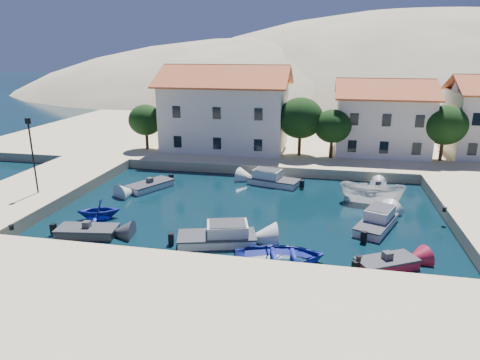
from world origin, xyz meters
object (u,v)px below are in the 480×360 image
Objects in this scene: lamppost at (32,149)px; building_mid at (382,116)px; rowboat_south at (280,263)px; boat_east at (371,204)px; cabin_cruiser_east at (376,223)px; cabin_cruiser_south at (217,237)px; building_left at (226,106)px.

building_mid is at bearing 35.45° from lamppost.
boat_east is (6.39, 11.83, 0.00)m from rowboat_south.
cabin_cruiser_east is at bearing -57.19° from rowboat_south.
rowboat_south is at bearing -39.08° from cabin_cruiser_south.
lamppost is at bearing -119.90° from building_left.
cabin_cruiser_south is 14.68m from boat_east.
building_mid is at bearing -30.68° from rowboat_south.
lamppost is at bearing 112.47° from boat_east.
lamppost is 27.59m from cabin_cruiser_east.
cabin_cruiser_south is 11.67m from cabin_cruiser_east.
rowboat_south is (-8.52, -27.40, -5.22)m from building_mid.
boat_east reaches higher than rowboat_south.
building_mid reaches higher than lamppost.
building_left is at bearing -176.82° from building_mid.
cabin_cruiser_east is (15.75, -19.85, -5.46)m from building_left.
building_mid is at bearing 3.44° from boat_east.
building_left is at bearing 60.10° from lamppost.
building_left reaches higher than building_mid.
building_mid is 36.21m from lamppost.
building_left is 2.63× the size of cabin_cruiser_south.
building_left is 25.92m from cabin_cruiser_east.
building_mid is 28.96m from cabin_cruiser_south.
building_left is 23.10m from lamppost.
cabin_cruiser_east is at bearing -51.56° from building_left.
cabin_cruiser_east is at bearing 0.32° from lamppost.
building_left reaches higher than boat_east.
cabin_cruiser_south is at bearing 143.66° from boat_east.
building_left is at bearing 86.07° from cabin_cruiser_south.
cabin_cruiser_east reaches higher than boat_east.
boat_east is at bearing 21.29° from cabin_cruiser_east.
boat_east is (10.83, 9.89, -0.48)m from cabin_cruiser_south.
building_mid reaches higher than rowboat_south.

